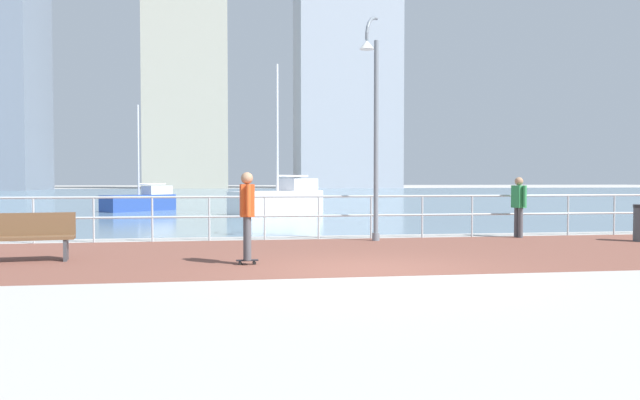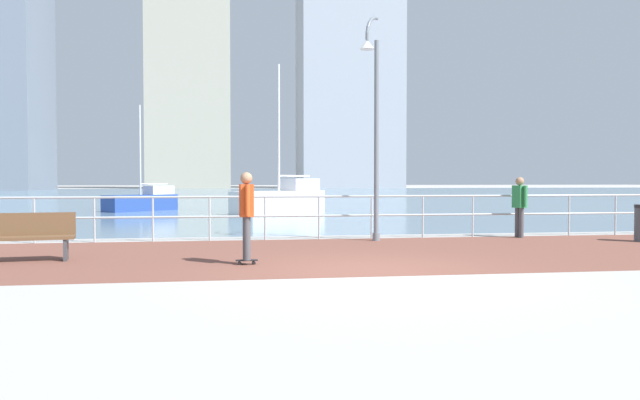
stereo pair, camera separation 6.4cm
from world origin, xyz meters
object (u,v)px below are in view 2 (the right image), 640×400
Objects in this scene: skateboarder at (247,209)px; sailboat_teal at (143,201)px; sailboat_white at (282,199)px; lamppost at (374,117)px; park_bench at (30,236)px; bystander at (520,202)px.

skateboarder is 20.56m from sailboat_teal.
sailboat_teal is at bearing 152.52° from sailboat_white.
lamppost is at bearing 49.07° from skateboarder.
park_bench is at bearing -88.73° from sailboat_teal.
lamppost is 3.43× the size of park_bench.
bystander is at bearing 29.46° from skateboarder.
skateboarder is 16.77m from sailboat_white.
lamppost is 18.21m from sailboat_teal.
sailboat_teal is at bearing 115.54° from lamppost.
skateboarder is at bearing -14.69° from park_bench.
park_bench is at bearing -164.83° from bystander.
skateboarder is 1.03× the size of park_bench.
sailboat_white is at bearing 112.97° from bystander.
sailboat_teal is at bearing 126.72° from bystander.
bystander is at bearing -53.28° from sailboat_teal.
sailboat_white is at bearing 68.48° from park_bench.
park_bench is at bearing 165.31° from skateboarder.
park_bench is 16.74m from sailboat_white.
sailboat_white is at bearing 95.36° from lamppost.
park_bench is at bearing -111.52° from sailboat_white.
bystander is at bearing 5.20° from lamppost.
lamppost reaches higher than skateboarder.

